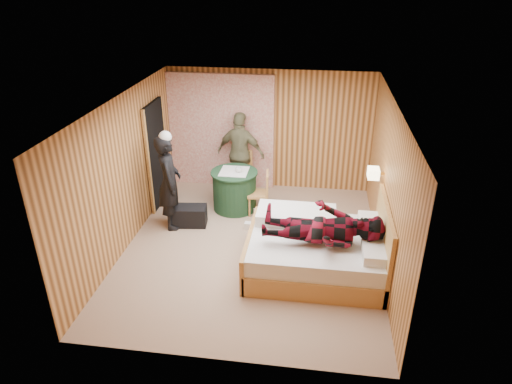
# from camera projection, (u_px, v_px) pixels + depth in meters

# --- Properties ---
(floor) EXTENTS (4.20, 5.00, 0.01)m
(floor) POSITION_uv_depth(u_px,v_px,m) (252.00, 247.00, 7.74)
(floor) COLOR tan
(floor) RESTS_ON ground
(ceiling) EXTENTS (4.20, 5.00, 0.01)m
(ceiling) POSITION_uv_depth(u_px,v_px,m) (251.00, 103.00, 6.64)
(ceiling) COLOR silver
(ceiling) RESTS_ON wall_back
(wall_back) EXTENTS (4.20, 0.02, 2.50)m
(wall_back) POSITION_uv_depth(u_px,v_px,m) (269.00, 130.00, 9.41)
(wall_back) COLOR tan
(wall_back) RESTS_ON floor
(wall_left) EXTENTS (0.02, 5.00, 2.50)m
(wall_left) POSITION_uv_depth(u_px,v_px,m) (125.00, 173.00, 7.45)
(wall_left) COLOR tan
(wall_left) RESTS_ON floor
(wall_right) EXTENTS (0.02, 5.00, 2.50)m
(wall_right) POSITION_uv_depth(u_px,v_px,m) (388.00, 189.00, 6.93)
(wall_right) COLOR tan
(wall_right) RESTS_ON floor
(curtain) EXTENTS (2.20, 0.08, 2.40)m
(curtain) POSITION_uv_depth(u_px,v_px,m) (221.00, 132.00, 9.50)
(curtain) COLOR silver
(curtain) RESTS_ON floor
(doorway) EXTENTS (0.06, 0.90, 2.05)m
(doorway) POSITION_uv_depth(u_px,v_px,m) (157.00, 155.00, 8.79)
(doorway) COLOR black
(doorway) RESTS_ON floor
(wall_lamp) EXTENTS (0.26, 0.24, 0.16)m
(wall_lamp) POSITION_uv_depth(u_px,v_px,m) (374.00, 173.00, 7.33)
(wall_lamp) COLOR gold
(wall_lamp) RESTS_ON wall_right
(bed) EXTENTS (2.14, 1.68, 1.16)m
(bed) POSITION_uv_depth(u_px,v_px,m) (319.00, 250.00, 7.07)
(bed) COLOR tan
(bed) RESTS_ON floor
(nightstand) EXTENTS (0.42, 0.58, 0.56)m
(nightstand) POSITION_uv_depth(u_px,v_px,m) (366.00, 238.00, 7.47)
(nightstand) COLOR tan
(nightstand) RESTS_ON floor
(round_table) EXTENTS (0.90, 0.90, 0.80)m
(round_table) POSITION_uv_depth(u_px,v_px,m) (235.00, 190.00, 8.83)
(round_table) COLOR #1C3D21
(round_table) RESTS_ON floor
(chair_far) EXTENTS (0.47, 0.47, 0.93)m
(chair_far) POSITION_uv_depth(u_px,v_px,m) (241.00, 169.00, 9.40)
(chair_far) COLOR tan
(chair_far) RESTS_ON floor
(chair_near) EXTENTS (0.42, 0.42, 0.85)m
(chair_near) POSITION_uv_depth(u_px,v_px,m) (262.00, 190.00, 8.61)
(chair_near) COLOR tan
(chair_near) RESTS_ON floor
(duffel_bag) EXTENTS (0.68, 0.42, 0.37)m
(duffel_bag) POSITION_uv_depth(u_px,v_px,m) (189.00, 216.00, 8.36)
(duffel_bag) COLOR black
(duffel_bag) RESTS_ON floor
(sneaker_left) EXTENTS (0.28, 0.12, 0.12)m
(sneaker_left) POSITION_uv_depth(u_px,v_px,m) (252.00, 226.00, 8.26)
(sneaker_left) COLOR white
(sneaker_left) RESTS_ON floor
(sneaker_right) EXTENTS (0.29, 0.21, 0.12)m
(sneaker_right) POSITION_uv_depth(u_px,v_px,m) (261.00, 211.00, 8.77)
(sneaker_right) COLOR white
(sneaker_right) RESTS_ON floor
(woman_standing) EXTENTS (0.58, 0.73, 1.74)m
(woman_standing) POSITION_uv_depth(u_px,v_px,m) (169.00, 182.00, 8.03)
(woman_standing) COLOR black
(woman_standing) RESTS_ON floor
(man_at_table) EXTENTS (1.08, 0.63, 1.72)m
(man_at_table) POSITION_uv_depth(u_px,v_px,m) (241.00, 154.00, 9.30)
(man_at_table) COLOR #6D6A48
(man_at_table) RESTS_ON floor
(man_on_bed) EXTENTS (0.86, 0.67, 1.77)m
(man_on_bed) POSITION_uv_depth(u_px,v_px,m) (323.00, 219.00, 6.57)
(man_on_bed) COLOR #610918
(man_on_bed) RESTS_ON bed
(book_lower) EXTENTS (0.19, 0.24, 0.02)m
(book_lower) POSITION_uv_depth(u_px,v_px,m) (368.00, 225.00, 7.30)
(book_lower) COLOR white
(book_lower) RESTS_ON nightstand
(book_upper) EXTENTS (0.27, 0.28, 0.02)m
(book_upper) POSITION_uv_depth(u_px,v_px,m) (368.00, 224.00, 7.29)
(book_upper) COLOR white
(book_upper) RESTS_ON nightstand
(cup_nightstand) EXTENTS (0.12, 0.12, 0.09)m
(cup_nightstand) POSITION_uv_depth(u_px,v_px,m) (367.00, 217.00, 7.45)
(cup_nightstand) COLOR white
(cup_nightstand) RESTS_ON nightstand
(cup_table) EXTENTS (0.14, 0.14, 0.10)m
(cup_table) POSITION_uv_depth(u_px,v_px,m) (239.00, 170.00, 8.58)
(cup_table) COLOR white
(cup_table) RESTS_ON round_table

